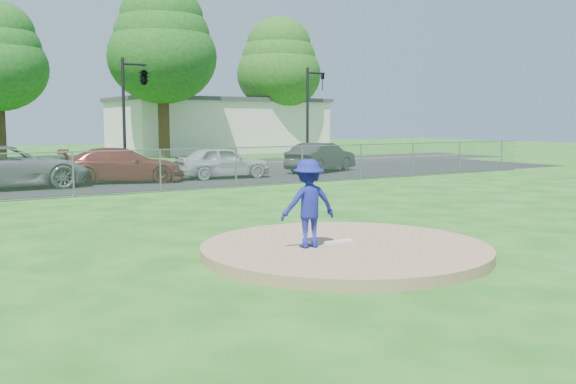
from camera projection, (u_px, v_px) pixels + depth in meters
name	position (u px, v px, depth m)	size (l,w,h in m)	color
ground	(154.00, 200.00, 20.43)	(120.00, 120.00, 0.00)	#175412
pitchers_mound	(345.00, 250.00, 12.02)	(5.40, 5.40, 0.20)	#937351
pitching_rubber	(339.00, 242.00, 12.17)	(0.60, 0.15, 0.04)	white
chain_link_fence	(133.00, 172.00, 22.03)	(40.00, 0.06, 1.50)	gray
parking_lot	(96.00, 183.00, 25.89)	(50.00, 8.00, 0.01)	black
street	(54.00, 171.00, 32.19)	(60.00, 7.00, 0.01)	black
commercial_building	(218.00, 125.00, 52.21)	(16.40, 9.40, 4.30)	beige
tree_right	(162.00, 43.00, 42.84)	(7.28, 7.28, 11.63)	#3C2615
tree_far_right	(279.00, 64.00, 51.27)	(6.72, 6.72, 10.74)	#352213
traffic_signal_center	(142.00, 79.00, 32.11)	(1.42, 2.48, 5.60)	black
traffic_signal_right	(311.00, 106.00, 37.70)	(1.28, 0.20, 5.60)	black
pitcher	(308.00, 203.00, 11.66)	(1.04, 0.60, 1.61)	navy
parked_car_gray	(8.00, 167.00, 23.59)	(2.64, 5.72, 1.59)	slate
parked_car_darkred	(122.00, 165.00, 26.04)	(1.98, 4.87, 1.41)	maroon
parked_car_pearl	(223.00, 162.00, 28.01)	(1.66, 4.12, 1.41)	silver
parked_car_charcoal	(321.00, 157.00, 31.36)	(1.52, 4.35, 1.43)	#252528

